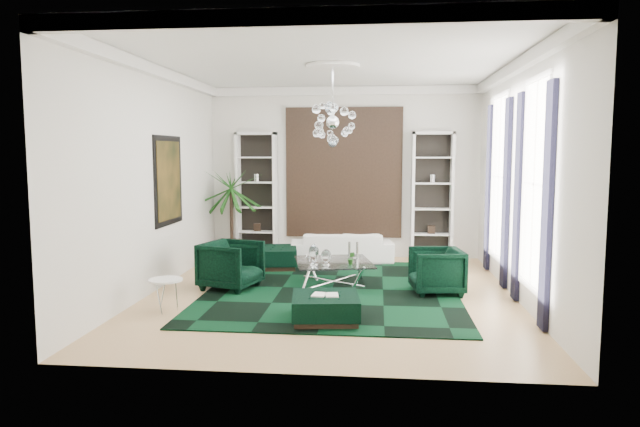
# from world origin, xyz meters

# --- Properties ---
(floor) EXTENTS (6.00, 7.00, 0.02)m
(floor) POSITION_xyz_m (0.00, 0.00, -0.01)
(floor) COLOR tan
(floor) RESTS_ON ground
(ceiling) EXTENTS (6.00, 7.00, 0.02)m
(ceiling) POSITION_xyz_m (0.00, 0.00, 3.81)
(ceiling) COLOR white
(ceiling) RESTS_ON ground
(wall_back) EXTENTS (6.00, 0.02, 3.80)m
(wall_back) POSITION_xyz_m (0.00, 3.51, 1.90)
(wall_back) COLOR silver
(wall_back) RESTS_ON ground
(wall_front) EXTENTS (6.00, 0.02, 3.80)m
(wall_front) POSITION_xyz_m (0.00, -3.51, 1.90)
(wall_front) COLOR silver
(wall_front) RESTS_ON ground
(wall_left) EXTENTS (0.02, 7.00, 3.80)m
(wall_left) POSITION_xyz_m (-3.01, 0.00, 1.90)
(wall_left) COLOR silver
(wall_left) RESTS_ON ground
(wall_right) EXTENTS (0.02, 7.00, 3.80)m
(wall_right) POSITION_xyz_m (3.01, 0.00, 1.90)
(wall_right) COLOR silver
(wall_right) RESTS_ON ground
(crown_molding) EXTENTS (6.00, 7.00, 0.18)m
(crown_molding) POSITION_xyz_m (0.00, 0.00, 3.70)
(crown_molding) COLOR white
(crown_molding) RESTS_ON ceiling
(ceiling_medallion) EXTENTS (0.90, 0.90, 0.05)m
(ceiling_medallion) POSITION_xyz_m (0.00, 0.30, 3.77)
(ceiling_medallion) COLOR white
(ceiling_medallion) RESTS_ON ceiling
(tapestry) EXTENTS (2.50, 0.06, 2.80)m
(tapestry) POSITION_xyz_m (0.00, 3.46, 1.90)
(tapestry) COLOR black
(tapestry) RESTS_ON wall_back
(shelving_left) EXTENTS (0.90, 0.38, 2.80)m
(shelving_left) POSITION_xyz_m (-1.95, 3.31, 1.40)
(shelving_left) COLOR white
(shelving_left) RESTS_ON floor
(shelving_right) EXTENTS (0.90, 0.38, 2.80)m
(shelving_right) POSITION_xyz_m (1.95, 3.31, 1.40)
(shelving_right) COLOR white
(shelving_right) RESTS_ON floor
(painting) EXTENTS (0.04, 1.30, 1.60)m
(painting) POSITION_xyz_m (-2.97, 0.60, 1.85)
(painting) COLOR black
(painting) RESTS_ON wall_left
(window_near) EXTENTS (0.03, 1.10, 2.90)m
(window_near) POSITION_xyz_m (2.99, -0.90, 1.90)
(window_near) COLOR white
(window_near) RESTS_ON wall_right
(curtain_near_a) EXTENTS (0.07, 0.30, 3.25)m
(curtain_near_a) POSITION_xyz_m (2.96, -1.68, 1.65)
(curtain_near_a) COLOR black
(curtain_near_a) RESTS_ON floor
(curtain_near_b) EXTENTS (0.07, 0.30, 3.25)m
(curtain_near_b) POSITION_xyz_m (2.96, -0.12, 1.65)
(curtain_near_b) COLOR black
(curtain_near_b) RESTS_ON floor
(window_far) EXTENTS (0.03, 1.10, 2.90)m
(window_far) POSITION_xyz_m (2.99, 1.50, 1.90)
(window_far) COLOR white
(window_far) RESTS_ON wall_right
(curtain_far_a) EXTENTS (0.07, 0.30, 3.25)m
(curtain_far_a) POSITION_xyz_m (2.96, 0.72, 1.65)
(curtain_far_a) COLOR black
(curtain_far_a) RESTS_ON floor
(curtain_far_b) EXTENTS (0.07, 0.30, 3.25)m
(curtain_far_b) POSITION_xyz_m (2.96, 2.28, 1.65)
(curtain_far_b) COLOR black
(curtain_far_b) RESTS_ON floor
(rug) EXTENTS (4.20, 5.00, 0.02)m
(rug) POSITION_xyz_m (0.00, 0.30, 0.01)
(rug) COLOR black
(rug) RESTS_ON floor
(sofa) EXTENTS (2.26, 1.12, 0.63)m
(sofa) POSITION_xyz_m (0.00, 2.85, 0.32)
(sofa) COLOR white
(sofa) RESTS_ON floor
(armchair_left) EXTENTS (1.12, 1.10, 0.83)m
(armchair_left) POSITION_xyz_m (-1.75, 0.20, 0.41)
(armchair_left) COLOR black
(armchair_left) RESTS_ON floor
(armchair_right) EXTENTS (0.93, 0.91, 0.77)m
(armchair_right) POSITION_xyz_m (1.75, 0.20, 0.38)
(armchair_right) COLOR black
(armchair_right) RESTS_ON floor
(coffee_table) EXTENTS (1.54, 1.54, 0.44)m
(coffee_table) POSITION_xyz_m (0.00, 0.55, 0.22)
(coffee_table) COLOR white
(coffee_table) RESTS_ON floor
(ottoman_side) EXTENTS (1.10, 1.10, 0.42)m
(ottoman_side) POSITION_xyz_m (-1.35, 2.00, 0.21)
(ottoman_side) COLOR black
(ottoman_side) RESTS_ON floor
(ottoman_front) EXTENTS (1.02, 1.02, 0.37)m
(ottoman_front) POSITION_xyz_m (0.05, -1.55, 0.18)
(ottoman_front) COLOR black
(ottoman_front) RESTS_ON floor
(book) EXTENTS (0.37, 0.25, 0.03)m
(book) POSITION_xyz_m (0.05, -1.55, 0.38)
(book) COLOR white
(book) RESTS_ON ottoman_front
(side_table) EXTENTS (0.56, 0.56, 0.48)m
(side_table) POSITION_xyz_m (-2.35, -1.30, 0.24)
(side_table) COLOR white
(side_table) RESTS_ON floor
(palm) EXTENTS (2.10, 2.10, 2.55)m
(palm) POSITION_xyz_m (-2.45, 2.95, 1.27)
(palm) COLOR #174813
(palm) RESTS_ON floor
(chandelier) EXTENTS (1.06, 1.06, 0.80)m
(chandelier) POSITION_xyz_m (0.00, 0.30, 2.85)
(chandelier) COLOR white
(chandelier) RESTS_ON ceiling
(table_plant) EXTENTS (0.13, 0.11, 0.23)m
(table_plant) POSITION_xyz_m (0.32, 0.28, 0.56)
(table_plant) COLOR #174813
(table_plant) RESTS_ON coffee_table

